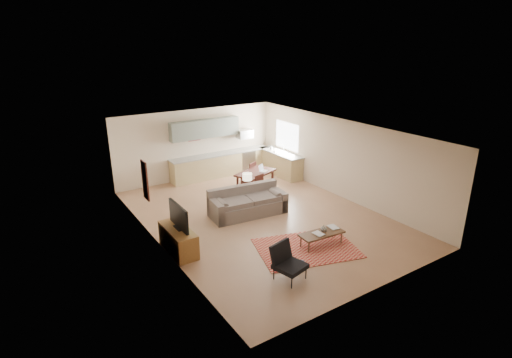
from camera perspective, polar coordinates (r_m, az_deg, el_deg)
room at (r=11.87m, az=0.79°, el=0.51°), size 9.00×9.00×9.00m
kitchen_counter_back at (r=16.00m, az=-4.91°, el=2.12°), size 4.26×0.64×0.92m
kitchen_counter_right at (r=16.08m, az=3.48°, el=2.26°), size 0.64×2.26×0.92m
kitchen_range at (r=16.52m, az=-1.55°, el=2.72°), size 0.62×0.62×0.90m
kitchen_microwave at (r=16.26m, az=-1.63°, el=6.45°), size 0.62×0.40×0.35m
upper_cabinets at (r=15.49m, az=-7.30°, el=7.16°), size 2.80×0.34×0.70m
window_right at (r=15.97m, az=4.43°, el=6.17°), size 0.02×1.40×1.05m
wall_art_left at (r=11.27m, az=-15.53°, el=-0.20°), size 0.06×0.42×1.10m
triptych at (r=15.49m, az=-8.83°, el=6.33°), size 1.70×0.04×0.50m
rug at (r=10.69m, az=7.23°, el=-9.77°), size 2.93×2.40×0.02m
sofa at (r=12.38m, az=-1.16°, el=-3.24°), size 2.57×1.33×0.86m
coffee_table at (r=10.83m, az=9.32°, el=-8.42°), size 1.26×0.57×0.37m
book_a at (r=10.57m, az=8.49°, el=-7.92°), size 0.26×0.33×0.03m
book_b at (r=11.00m, az=10.47°, el=-6.89°), size 0.32×0.38×0.02m
vase at (r=10.79m, az=9.65°, el=-6.92°), size 0.19×0.19×0.18m
armchair at (r=9.22m, az=4.92°, el=-11.87°), size 0.88×0.88×0.83m
tv_credenza at (r=10.53m, az=-11.05°, el=-8.53°), size 0.54×1.40×0.65m
tv at (r=10.27m, az=-11.00°, el=-5.26°), size 0.11×1.08×0.65m
console_table at (r=13.05m, az=-1.24°, el=-2.54°), size 0.64×0.54×0.63m
table_lamp at (r=12.85m, az=-1.25°, el=-0.20°), size 0.41×0.41×0.50m
dining_table at (r=14.24m, az=-0.08°, el=-0.39°), size 1.67×1.32×0.74m
dining_chair_near at (r=13.54m, az=1.03°, el=-1.21°), size 0.50×0.51×0.85m
dining_chair_far at (r=14.90m, az=-1.09°, el=0.83°), size 0.58×0.59×0.89m
laptop at (r=14.15m, az=1.13°, el=1.57°), size 0.39×0.36×0.23m
soap_bottle at (r=16.25m, az=2.21°, el=4.50°), size 0.13×0.13×0.19m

